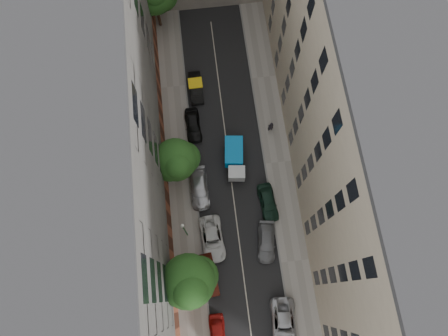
{
  "coord_description": "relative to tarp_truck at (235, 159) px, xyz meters",
  "views": [
    {
      "loc": [
        -2.25,
        -13.6,
        42.85
      ],
      "look_at": [
        -0.86,
        -1.84,
        6.0
      ],
      "focal_mm": 32.0,
      "sensor_mm": 36.0,
      "label": 1
    }
  ],
  "objects": [
    {
      "name": "tree_near",
      "position": [
        -5.74,
        -12.75,
        5.13
      ],
      "size": [
        5.18,
        4.89,
        9.13
      ],
      "color": "#382619",
      "rests_on": "sidewalk_left"
    },
    {
      "name": "car_left_4",
      "position": [
        -4.2,
        4.76,
        -0.5
      ],
      "size": [
        1.85,
        4.35,
        1.47
      ],
      "primitive_type": "imported",
      "rotation": [
        0.0,
        0.0,
        0.03
      ],
      "color": "black",
      "rests_on": "ground"
    },
    {
      "name": "building_right",
      "position": [
        10.4,
        -0.64,
        8.77
      ],
      "size": [
        8.0,
        44.0,
        20.0
      ],
      "primitive_type": "cube",
      "color": "#BCAD92",
      "rests_on": "ground"
    },
    {
      "name": "car_right_2",
      "position": [
        3.0,
        -5.24,
        -0.49
      ],
      "size": [
        2.09,
        4.45,
        1.47
      ],
      "primitive_type": "imported",
      "rotation": [
        0.0,
        0.0,
        0.08
      ],
      "color": "#152F22",
      "rests_on": "ground"
    },
    {
      "name": "car_left_1",
      "position": [
        -4.2,
        -12.04,
        -0.51
      ],
      "size": [
        1.99,
        4.53,
        1.45
      ],
      "primitive_type": "imported",
      "rotation": [
        0.0,
        0.0,
        0.11
      ],
      "color": "#48170E",
      "rests_on": "ground"
    },
    {
      "name": "ground",
      "position": [
        -0.6,
        -0.64,
        -1.23
      ],
      "size": [
        120.0,
        120.0,
        0.0
      ],
      "primitive_type": "plane",
      "color": "#4C4C49",
      "rests_on": "ground"
    },
    {
      "name": "tarp_truck",
      "position": [
        0.0,
        0.0,
        0.0
      ],
      "size": [
        2.44,
        5.03,
        2.23
      ],
      "rotation": [
        0.0,
        0.0,
        -0.12
      ],
      "color": "black",
      "rests_on": "ground"
    },
    {
      "name": "lamp_post",
      "position": [
        -6.0,
        -7.59,
        2.53
      ],
      "size": [
        0.36,
        0.36,
        5.78
      ],
      "color": "#175320",
      "rests_on": "sidewalk_left"
    },
    {
      "name": "building_left",
      "position": [
        -11.6,
        -0.64,
        8.77
      ],
      "size": [
        8.0,
        44.0,
        20.0
      ],
      "primitive_type": "cube",
      "color": "#514E4B",
      "rests_on": "ground"
    },
    {
      "name": "car_left_3",
      "position": [
        -4.2,
        -2.84,
        -0.52
      ],
      "size": [
        1.98,
        4.86,
        1.41
      ],
      "primitive_type": "imported",
      "rotation": [
        0.0,
        0.0,
        0.0
      ],
      "color": "#BABABF",
      "rests_on": "ground"
    },
    {
      "name": "sidewalk_left",
      "position": [
        -6.1,
        -0.64,
        -1.16
      ],
      "size": [
        3.0,
        44.0,
        0.15
      ],
      "primitive_type": "cube",
      "color": "gray",
      "rests_on": "ground"
    },
    {
      "name": "car_left_5",
      "position": [
        -3.4,
        9.58,
        -0.54
      ],
      "size": [
        1.53,
        4.21,
        1.38
      ],
      "primitive_type": "imported",
      "rotation": [
        0.0,
        0.0,
        0.02
      ],
      "color": "black",
      "rests_on": "ground"
    },
    {
      "name": "car_right_0",
      "position": [
        2.68,
        -17.64,
        -0.5
      ],
      "size": [
        2.86,
        5.46,
        1.47
      ],
      "primitive_type": "imported",
      "rotation": [
        0.0,
        0.0,
        -0.08
      ],
      "color": "#B1B1B6",
      "rests_on": "ground"
    },
    {
      "name": "pedestrian",
      "position": [
        4.58,
        3.38,
        -0.14
      ],
      "size": [
        0.73,
        0.52,
        1.88
      ],
      "primitive_type": "imported",
      "rotation": [
        0.0,
        0.0,
        3.25
      ],
      "color": "black",
      "rests_on": "sidewalk_right"
    },
    {
      "name": "sidewalk_right",
      "position": [
        4.9,
        -0.64,
        -1.16
      ],
      "size": [
        3.0,
        44.0,
        0.15
      ],
      "primitive_type": "cube",
      "color": "gray",
      "rests_on": "ground"
    },
    {
      "name": "tree_mid",
      "position": [
        -6.1,
        -0.71,
        3.28
      ],
      "size": [
        4.82,
        4.47,
        6.74
      ],
      "color": "#382619",
      "rests_on": "sidewalk_left"
    },
    {
      "name": "car_left_0",
      "position": [
        -3.89,
        -17.77,
        -0.56
      ],
      "size": [
        1.6,
        3.95,
        1.34
      ],
      "primitive_type": "imported",
      "rotation": [
        0.0,
        0.0,
        -0.0
      ],
      "color": "maroon",
      "rests_on": "ground"
    },
    {
      "name": "car_left_2",
      "position": [
        -3.4,
        -8.44,
        -0.53
      ],
      "size": [
        2.6,
        5.15,
        1.4
      ],
      "primitive_type": "imported",
      "rotation": [
        0.0,
        0.0,
        0.06
      ],
      "color": "silver",
      "rests_on": "ground"
    },
    {
      "name": "car_right_1",
      "position": [
        2.2,
        -9.44,
        -0.59
      ],
      "size": [
        2.43,
        4.62,
        1.28
      ],
      "primitive_type": "imported",
      "rotation": [
        0.0,
        0.0,
        -0.15
      ],
      "color": "slate",
      "rests_on": "ground"
    },
    {
      "name": "road_surface",
      "position": [
        -0.6,
        -0.64,
        -1.22
      ],
      "size": [
        8.0,
        44.0,
        0.02
      ],
      "primitive_type": "cube",
      "color": "black",
      "rests_on": "ground"
    }
  ]
}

